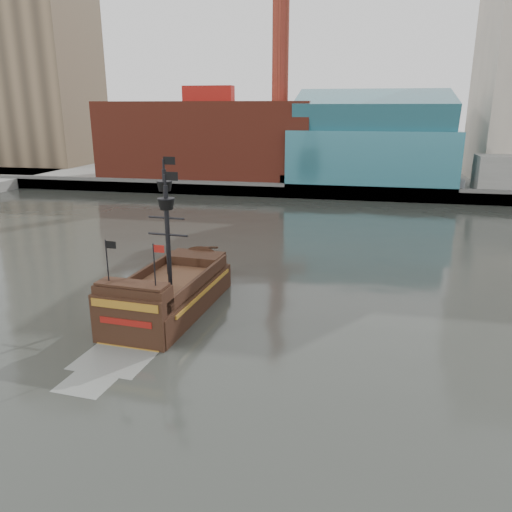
# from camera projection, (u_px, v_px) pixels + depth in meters

# --- Properties ---
(ground) EXTENTS (400.00, 400.00, 0.00)m
(ground) POSITION_uv_depth(u_px,v_px,m) (214.00, 366.00, 32.02)
(ground) COLOR #242622
(ground) RESTS_ON ground
(promenade_far) EXTENTS (220.00, 60.00, 2.00)m
(promenade_far) POSITION_uv_depth(u_px,v_px,m) (324.00, 173.00, 117.98)
(promenade_far) COLOR slate
(promenade_far) RESTS_ON ground
(seawall) EXTENTS (220.00, 1.00, 2.60)m
(seawall) POSITION_uv_depth(u_px,v_px,m) (312.00, 191.00, 90.24)
(seawall) COLOR #4C4C49
(seawall) RESTS_ON ground
(skyline) EXTENTS (149.00, 45.00, 62.00)m
(skyline) POSITION_uv_depth(u_px,v_px,m) (351.00, 64.00, 103.22)
(skyline) COLOR #766147
(skyline) RESTS_ON promenade_far
(pirate_ship) EXTENTS (6.62, 17.91, 13.15)m
(pirate_ship) POSITION_uv_depth(u_px,v_px,m) (169.00, 298.00, 40.36)
(pirate_ship) COLOR black
(pirate_ship) RESTS_ON ground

